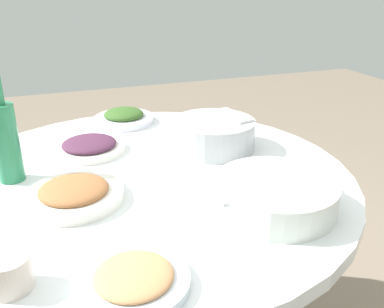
# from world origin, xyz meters

# --- Properties ---
(round_dining_table) EXTENTS (1.16, 1.16, 0.76)m
(round_dining_table) POSITION_xyz_m (0.00, 0.00, 0.63)
(round_dining_table) COLOR #99999E
(round_dining_table) RESTS_ON ground
(rice_bowl) EXTENTS (0.26, 0.26, 0.10)m
(rice_bowl) POSITION_xyz_m (-0.25, -0.11, 0.81)
(rice_bowl) COLOR #B2B5BA
(rice_bowl) RESTS_ON round_dining_table
(soup_bowl) EXTENTS (0.31, 0.29, 0.07)m
(soup_bowl) POSITION_xyz_m (-0.24, 0.29, 0.79)
(soup_bowl) COLOR white
(soup_bowl) RESTS_ON round_dining_table
(dish_shrimp) EXTENTS (0.20, 0.20, 0.04)m
(dish_shrimp) POSITION_xyz_m (0.13, 0.44, 0.77)
(dish_shrimp) COLOR silver
(dish_shrimp) RESTS_ON round_dining_table
(dish_eggplant) EXTENTS (0.22, 0.22, 0.04)m
(dish_eggplant) POSITION_xyz_m (0.12, -0.22, 0.77)
(dish_eggplant) COLOR white
(dish_eggplant) RESTS_ON round_dining_table
(dish_greens) EXTENTS (0.22, 0.22, 0.06)m
(dish_greens) POSITION_xyz_m (-0.03, -0.46, 0.78)
(dish_greens) COLOR silver
(dish_greens) RESTS_ON round_dining_table
(dish_stirfry) EXTENTS (0.24, 0.24, 0.05)m
(dish_stirfry) POSITION_xyz_m (0.20, 0.09, 0.78)
(dish_stirfry) COLOR white
(dish_stirfry) RESTS_ON round_dining_table
(green_bottle) EXTENTS (0.07, 0.07, 0.29)m
(green_bottle) POSITION_xyz_m (0.35, -0.09, 0.87)
(green_bottle) COLOR #287D51
(green_bottle) RESTS_ON round_dining_table
(tea_cup_far) EXTENTS (0.08, 0.08, 0.07)m
(tea_cup_far) POSITION_xyz_m (0.34, 0.37, 0.79)
(tea_cup_far) COLOR beige
(tea_cup_far) RESTS_ON round_dining_table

